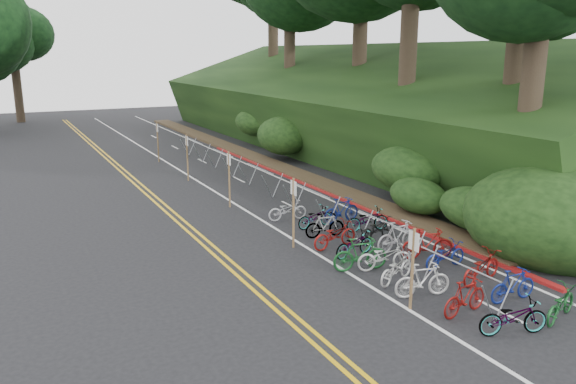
% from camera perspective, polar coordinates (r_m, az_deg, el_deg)
% --- Properties ---
extents(ground, '(120.00, 120.00, 0.00)m').
position_cam_1_polar(ground, '(15.60, 7.38, -11.40)').
color(ground, black).
rests_on(ground, ground).
extents(road_markings, '(7.47, 80.00, 0.01)m').
position_cam_1_polar(road_markings, '(24.25, -5.06, -2.01)').
color(road_markings, gold).
rests_on(road_markings, ground).
extents(red_curb, '(0.25, 28.00, 0.10)m').
position_cam_1_polar(red_curb, '(28.08, 3.02, 0.33)').
color(red_curb, maroon).
rests_on(red_curb, ground).
extents(embankment, '(14.30, 48.14, 9.11)m').
position_cam_1_polar(embankment, '(37.37, 7.25, 7.56)').
color(embankment, black).
rests_on(embankment, ground).
extents(bike_rack_front, '(1.14, 2.96, 1.16)m').
position_cam_1_polar(bike_rack_front, '(16.01, 16.83, -7.93)').
color(bike_rack_front, gray).
rests_on(bike_rack_front, ground).
extents(bike_racks_rest, '(1.14, 23.00, 1.17)m').
position_cam_1_polar(bike_racks_rest, '(27.55, -2.86, 1.78)').
color(bike_racks_rest, gray).
rests_on(bike_racks_rest, ground).
extents(signpost_near, '(0.08, 0.40, 2.26)m').
position_cam_1_polar(signpost_near, '(15.15, 12.55, -7.09)').
color(signpost_near, brown).
rests_on(signpost_near, ground).
extents(signposts_rest, '(0.08, 18.40, 2.50)m').
position_cam_1_polar(signposts_rest, '(27.47, -8.31, 2.84)').
color(signposts_rest, brown).
rests_on(signposts_rest, ground).
extents(bike_front, '(0.89, 1.86, 1.08)m').
position_cam_1_polar(bike_front, '(17.77, 7.36, -6.28)').
color(bike_front, '#144C1E').
rests_on(bike_front, ground).
extents(bike_valet, '(3.30, 12.84, 1.08)m').
position_cam_1_polar(bike_valet, '(18.72, 11.05, -5.60)').
color(bike_valet, slate).
rests_on(bike_valet, ground).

